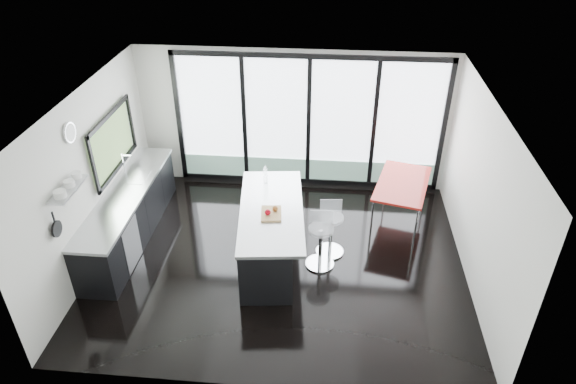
# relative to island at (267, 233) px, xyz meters

# --- Properties ---
(floor) EXTENTS (6.00, 5.00, 0.00)m
(floor) POSITION_rel_island_xyz_m (0.22, -0.06, -0.49)
(floor) COLOR black
(floor) RESTS_ON ground
(ceiling) EXTENTS (6.00, 5.00, 0.00)m
(ceiling) POSITION_rel_island_xyz_m (0.22, -0.06, 2.31)
(ceiling) COLOR white
(ceiling) RESTS_ON wall_back
(wall_back) EXTENTS (6.00, 0.09, 2.80)m
(wall_back) POSITION_rel_island_xyz_m (0.49, 2.40, 0.78)
(wall_back) COLOR beige
(wall_back) RESTS_ON ground
(wall_front) EXTENTS (6.00, 0.00, 2.80)m
(wall_front) POSITION_rel_island_xyz_m (0.22, -2.56, 0.91)
(wall_front) COLOR beige
(wall_front) RESTS_ON ground
(wall_left) EXTENTS (0.26, 5.00, 2.80)m
(wall_left) POSITION_rel_island_xyz_m (-2.75, 0.21, 1.07)
(wall_left) COLOR beige
(wall_left) RESTS_ON ground
(wall_right) EXTENTS (0.00, 5.00, 2.80)m
(wall_right) POSITION_rel_island_xyz_m (3.22, -0.06, 0.91)
(wall_right) COLOR beige
(wall_right) RESTS_ON ground
(counter_cabinets) EXTENTS (0.69, 3.24, 1.36)m
(counter_cabinets) POSITION_rel_island_xyz_m (-2.45, 0.34, -0.03)
(counter_cabinets) COLOR black
(counter_cabinets) RESTS_ON floor
(island) EXTENTS (1.26, 2.47, 1.26)m
(island) POSITION_rel_island_xyz_m (0.00, 0.00, 0.00)
(island) COLOR black
(island) RESTS_ON floor
(bar_stool_near) EXTENTS (0.48, 0.48, 0.75)m
(bar_stool_near) POSITION_rel_island_xyz_m (0.88, -0.13, -0.12)
(bar_stool_near) COLOR silver
(bar_stool_near) RESTS_ON floor
(bar_stool_far) EXTENTS (0.51, 0.51, 0.74)m
(bar_stool_far) POSITION_rel_island_xyz_m (1.03, 0.21, -0.12)
(bar_stool_far) COLOR silver
(bar_stool_far) RESTS_ON floor
(red_table) EXTENTS (1.20, 1.66, 0.80)m
(red_table) POSITION_rel_island_xyz_m (2.28, 1.30, -0.09)
(red_table) COLOR #A01C15
(red_table) RESTS_ON floor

